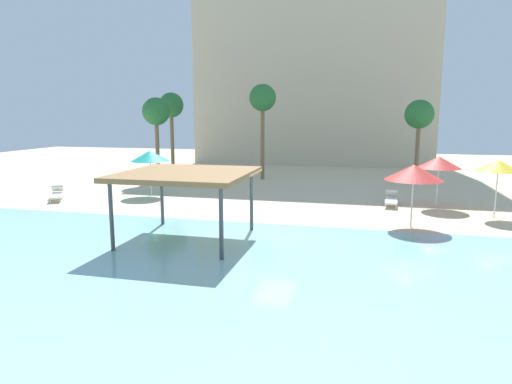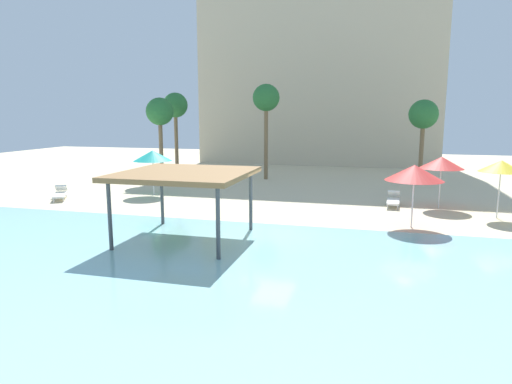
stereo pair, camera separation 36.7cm
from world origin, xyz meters
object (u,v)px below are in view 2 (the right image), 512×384
at_px(shade_pavilion, 185,176).
at_px(beach_umbrella_red_0, 442,163).
at_px(beach_umbrella_teal_1, 153,156).
at_px(palm_tree_2, 160,113).
at_px(palm_tree_1, 175,107).
at_px(beach_umbrella_yellow_2, 501,166).
at_px(palm_tree_0, 266,100).
at_px(palm_tree_3, 423,116).
at_px(lounge_chair_1, 393,200).
at_px(beach_umbrella_red_3, 414,173).
at_px(lounge_chair_0, 60,193).

height_order(shade_pavilion, beach_umbrella_red_0, shade_pavilion).
xyz_separation_m(beach_umbrella_teal_1, palm_tree_2, (-2.12, 5.31, 2.42)).
height_order(palm_tree_1, palm_tree_2, palm_tree_1).
bearing_deg(shade_pavilion, beach_umbrella_red_0, 41.37).
relative_size(beach_umbrella_red_0, beach_umbrella_yellow_2, 0.98).
bearing_deg(palm_tree_0, palm_tree_3, 1.12).
relative_size(beach_umbrella_red_0, lounge_chair_1, 1.34).
bearing_deg(beach_umbrella_red_3, beach_umbrella_yellow_2, 35.32).
xyz_separation_m(shade_pavilion, beach_umbrella_yellow_2, (12.15, 6.96, -0.07)).
bearing_deg(palm_tree_0, beach_umbrella_red_0, -35.27).
relative_size(shade_pavilion, palm_tree_3, 0.82).
xyz_separation_m(beach_umbrella_teal_1, beach_umbrella_yellow_2, (17.85, -1.41, 0.07)).
height_order(beach_umbrella_yellow_2, palm_tree_3, palm_tree_3).
height_order(shade_pavilion, beach_umbrella_yellow_2, beach_umbrella_yellow_2).
bearing_deg(shade_pavilion, palm_tree_3, 59.77).
height_order(lounge_chair_0, palm_tree_2, palm_tree_2).
xyz_separation_m(beach_umbrella_yellow_2, palm_tree_3, (-2.51, 9.59, 2.17)).
relative_size(palm_tree_0, palm_tree_1, 1.07).
distance_m(beach_umbrella_teal_1, palm_tree_1, 9.76).
height_order(lounge_chair_1, palm_tree_1, palm_tree_1).
relative_size(beach_umbrella_yellow_2, lounge_chair_1, 1.37).
xyz_separation_m(beach_umbrella_yellow_2, palm_tree_2, (-19.97, 6.72, 2.35)).
height_order(beach_umbrella_yellow_2, lounge_chair_0, beach_umbrella_yellow_2).
height_order(lounge_chair_0, lounge_chair_1, same).
xyz_separation_m(beach_umbrella_teal_1, palm_tree_0, (4.79, 7.97, 3.33)).
relative_size(beach_umbrella_red_3, palm_tree_0, 0.39).
distance_m(shade_pavilion, beach_umbrella_red_3, 9.29).
relative_size(beach_umbrella_yellow_2, lounge_chair_0, 1.36).
bearing_deg(beach_umbrella_red_0, shade_pavilion, -138.63).
bearing_deg(beach_umbrella_teal_1, lounge_chair_1, 1.05).
distance_m(lounge_chair_1, palm_tree_1, 18.86).
bearing_deg(beach_umbrella_teal_1, lounge_chair_0, -149.94).
relative_size(beach_umbrella_yellow_2, palm_tree_0, 0.39).
height_order(beach_umbrella_yellow_2, beach_umbrella_red_3, beach_umbrella_yellow_2).
distance_m(shade_pavilion, lounge_chair_0, 11.84).
distance_m(beach_umbrella_teal_1, beach_umbrella_yellow_2, 17.91).
bearing_deg(beach_umbrella_red_3, beach_umbrella_red_0, 70.26).
xyz_separation_m(beach_umbrella_red_0, lounge_chair_1, (-2.20, -0.09, -1.95)).
height_order(beach_umbrella_teal_1, beach_umbrella_red_3, beach_umbrella_red_3).
xyz_separation_m(beach_umbrella_red_3, palm_tree_3, (1.37, 12.34, 2.25)).
relative_size(shade_pavilion, palm_tree_1, 0.73).
height_order(shade_pavilion, palm_tree_0, palm_tree_0).
bearing_deg(palm_tree_2, lounge_chair_1, -18.07).
bearing_deg(palm_tree_3, beach_umbrella_red_0, -88.20).
distance_m(beach_umbrella_yellow_2, lounge_chair_0, 22.36).
height_order(beach_umbrella_teal_1, palm_tree_1, palm_tree_1).
height_order(shade_pavilion, palm_tree_2, palm_tree_2).
bearing_deg(palm_tree_0, beach_umbrella_teal_1, -121.00).
xyz_separation_m(beach_umbrella_red_3, lounge_chair_1, (-0.58, 4.41, -1.95)).
distance_m(palm_tree_0, palm_tree_1, 7.49).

